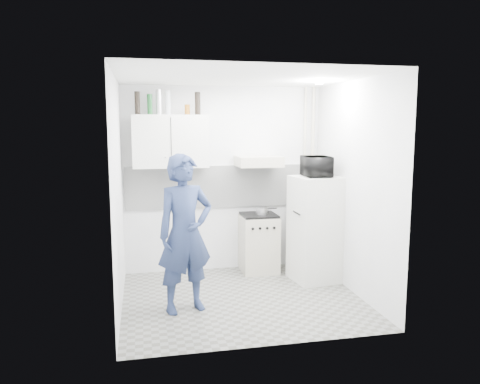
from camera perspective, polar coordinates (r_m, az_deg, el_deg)
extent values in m
plane|color=slate|center=(5.76, 0.24, -12.84)|extent=(2.80, 2.80, 0.00)
plane|color=white|center=(5.41, 0.26, 13.85)|extent=(2.80, 2.80, 0.00)
plane|color=white|center=(6.65, -2.02, 1.54)|extent=(2.80, 0.00, 2.80)
plane|color=white|center=(5.32, -14.66, -0.36)|extent=(0.00, 2.60, 2.60)
plane|color=white|center=(5.88, 13.70, 0.46)|extent=(0.00, 2.60, 2.60)
imported|color=navy|center=(5.20, -6.70, -5.06)|extent=(0.74, 0.59, 1.76)
cube|color=#BCB59F|center=(6.67, 2.31, -6.32)|extent=(0.50, 0.50, 0.80)
cube|color=silver|center=(6.31, 9.16, -4.46)|extent=(0.65, 0.65, 1.40)
cube|color=black|center=(6.58, 2.33, -2.82)|extent=(0.48, 0.48, 0.03)
cylinder|color=silver|center=(6.57, 2.67, -2.30)|extent=(0.16, 0.16, 0.09)
imported|color=black|center=(6.18, 9.33, 3.09)|extent=(0.50, 0.36, 0.27)
cylinder|color=black|center=(6.34, -12.41, 10.54)|extent=(0.07, 0.07, 0.30)
cylinder|color=#144C1E|center=(6.34, -10.94, 10.44)|extent=(0.07, 0.07, 0.27)
cylinder|color=silver|center=(6.35, -9.86, 10.74)|extent=(0.08, 0.08, 0.33)
cylinder|color=#B2B7BC|center=(6.35, -8.78, 10.72)|extent=(0.07, 0.07, 0.32)
cylinder|color=brown|center=(6.37, -6.45, 9.94)|extent=(0.07, 0.07, 0.14)
cylinder|color=black|center=(6.39, -5.19, 10.69)|extent=(0.08, 0.08, 0.30)
cube|color=silver|center=(6.35, -8.49, 6.13)|extent=(1.00, 0.35, 0.70)
cube|color=#BCB59F|center=(6.47, 2.29, 3.76)|extent=(0.60, 0.50, 0.14)
cube|color=white|center=(6.65, -1.99, 0.67)|extent=(2.74, 0.03, 0.60)
cylinder|color=#BCB59F|center=(6.91, 8.78, 1.70)|extent=(0.05, 0.05, 2.60)
cylinder|color=#BCB59F|center=(6.87, 7.84, 1.68)|extent=(0.04, 0.04, 2.60)
cylinder|color=white|center=(5.88, 9.65, 12.98)|extent=(0.10, 0.10, 0.02)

